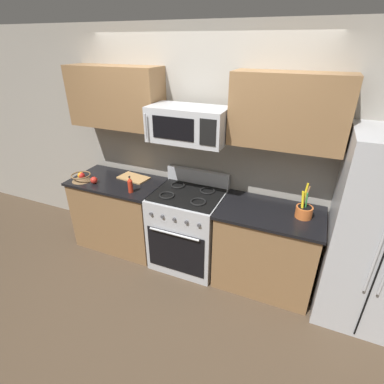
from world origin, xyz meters
name	(u,v)px	position (x,y,z in m)	size (l,w,h in m)	color
ground_plane	(161,300)	(0.00, 0.00, 0.00)	(16.00, 16.00, 0.00)	#473828
wall_back	(201,150)	(0.00, 1.10, 1.30)	(8.00, 0.10, 2.60)	#9E998E
counter_left	(121,213)	(-0.94, 0.70, 0.46)	(1.11, 0.65, 0.91)	olive
range_oven	(188,228)	(0.00, 0.70, 0.47)	(0.76, 0.70, 1.09)	#B2B5BA
counter_right	(266,248)	(0.91, 0.70, 0.46)	(1.03, 0.65, 0.91)	olive
refrigerator	(376,235)	(1.82, 0.68, 0.90)	(0.76, 0.77, 1.81)	#B2B5BA
microwave	(188,124)	(0.00, 0.73, 1.68)	(0.78, 0.44, 0.34)	#B2B5BA
upper_cabinets_left	(116,97)	(-0.95, 0.88, 1.86)	(1.10, 0.34, 0.65)	olive
upper_cabinets_right	(288,111)	(0.91, 0.88, 1.86)	(1.02, 0.34, 0.65)	olive
utensil_crock	(304,211)	(1.20, 0.72, 0.98)	(0.16, 0.16, 0.34)	#D1662D
fruit_basket	(81,177)	(-1.33, 0.53, 0.96)	(0.23, 0.23, 0.11)	brown
apple_loose	(94,180)	(-1.14, 0.53, 0.95)	(0.08, 0.08, 0.08)	red
cutting_board	(134,178)	(-0.79, 0.84, 0.92)	(0.37, 0.22, 0.02)	tan
bottle_hot_sauce	(130,185)	(-0.61, 0.51, 1.00)	(0.05, 0.05, 0.19)	red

